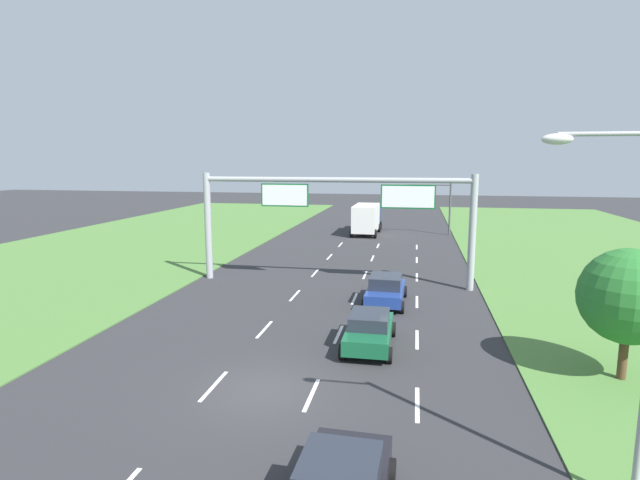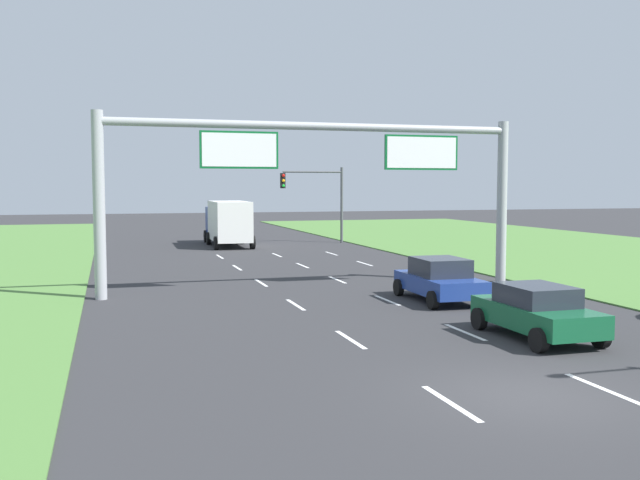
% 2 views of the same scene
% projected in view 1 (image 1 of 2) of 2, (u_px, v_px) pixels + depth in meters
% --- Properties ---
extents(ground_plane, '(200.00, 200.00, 0.00)m').
position_uv_depth(ground_plane, '(262.00, 390.00, 17.11)').
color(ground_plane, '#2D2D30').
extents(lane_dashes_inner_left, '(0.14, 50.40, 0.01)m').
position_uv_depth(lane_dashes_inner_left, '(264.00, 329.00, 23.25)').
color(lane_dashes_inner_left, white).
rests_on(lane_dashes_inner_left, ground_plane).
extents(lane_dashes_inner_right, '(0.14, 50.40, 0.01)m').
position_uv_depth(lane_dashes_inner_right, '(339.00, 334.00, 22.60)').
color(lane_dashes_inner_right, white).
rests_on(lane_dashes_inner_right, ground_plane).
extents(lane_dashes_slip, '(0.14, 50.40, 0.01)m').
position_uv_depth(lane_dashes_slip, '(417.00, 339.00, 21.96)').
color(lane_dashes_slip, white).
rests_on(lane_dashes_slip, ground_plane).
extents(car_near_red, '(2.27, 4.33, 1.59)m').
position_uv_depth(car_near_red, '(386.00, 289.00, 27.31)').
color(car_near_red, navy).
rests_on(car_near_red, ground_plane).
extents(car_lead_silver, '(2.09, 4.16, 1.48)m').
position_uv_depth(car_lead_silver, '(369.00, 330.00, 20.95)').
color(car_lead_silver, '#145633').
rests_on(car_lead_silver, ground_plane).
extents(box_truck, '(2.80, 7.93, 3.16)m').
position_uv_depth(box_truck, '(367.00, 218.00, 53.34)').
color(box_truck, navy).
rests_on(box_truck, ground_plane).
extents(sign_gantry, '(17.24, 0.44, 7.00)m').
position_uv_depth(sign_gantry, '(336.00, 207.00, 31.07)').
color(sign_gantry, '#9EA0A5').
rests_on(sign_gantry, ground_plane).
extents(traffic_light_mast, '(4.76, 0.49, 5.60)m').
position_uv_depth(traffic_light_mast, '(431.00, 198.00, 52.17)').
color(traffic_light_mast, '#47494F').
rests_on(traffic_light_mast, ground_plane).
extents(street_lamp, '(2.61, 0.32, 8.50)m').
position_uv_depth(street_lamp, '(637.00, 290.00, 10.65)').
color(street_lamp, '#9EA0A5').
rests_on(street_lamp, ground_plane).
extents(roadside_tree_near, '(3.39, 3.39, 4.80)m').
position_uv_depth(roadside_tree_near, '(629.00, 296.00, 17.41)').
color(roadside_tree_near, '#513823').
rests_on(roadside_tree_near, ground_plane).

